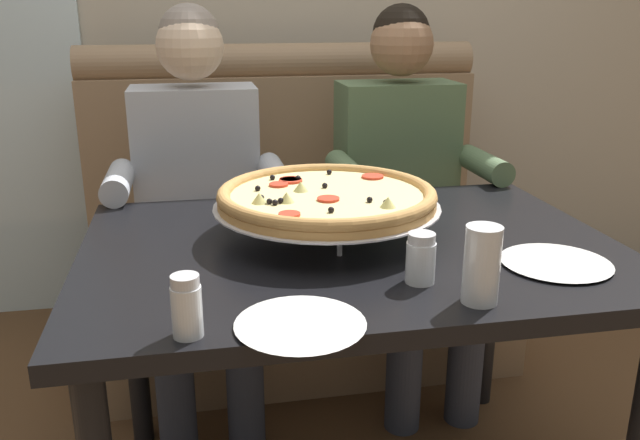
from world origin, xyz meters
TOP-DOWN VIEW (x-y plane):
  - booth_bench at (0.00, 0.91)m, footprint 1.53×0.78m
  - dining_table at (0.00, 0.00)m, footprint 1.24×0.89m
  - diner_left at (-0.34, 0.65)m, footprint 0.54×0.64m
  - diner_right at (0.34, 0.65)m, footprint 0.54×0.64m
  - pizza at (-0.05, 0.07)m, footprint 0.54×0.54m
  - shaker_parmesan at (-0.38, -0.39)m, footprint 0.05×0.05m
  - shaker_oregano at (0.08, -0.25)m, footprint 0.06×0.06m
  - plate_near_left at (0.40, -0.21)m, footprint 0.24×0.24m
  - plate_near_right at (-0.19, -0.39)m, footprint 0.23×0.23m
  - drinking_glass at (0.16, -0.36)m, footprint 0.07×0.07m

SIDE VIEW (x-z plane):
  - booth_bench at x=0.00m, z-range -0.17..0.96m
  - dining_table at x=0.00m, z-range 0.28..1.01m
  - diner_left at x=-0.34m, z-range 0.07..1.35m
  - diner_right at x=0.34m, z-range 0.07..1.35m
  - plate_near_right at x=-0.19m, z-range 0.73..0.75m
  - plate_near_left at x=0.40m, z-range 0.73..0.75m
  - shaker_oregano at x=0.08m, z-range 0.73..0.83m
  - shaker_parmesan at x=-0.38m, z-range 0.73..0.83m
  - drinking_glass at x=0.16m, z-range 0.73..0.88m
  - pizza at x=-0.05m, z-range 0.76..0.89m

